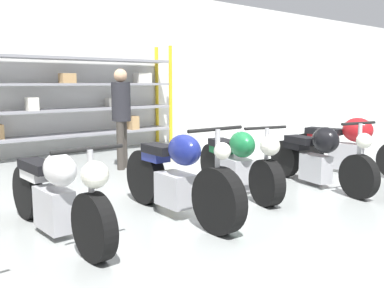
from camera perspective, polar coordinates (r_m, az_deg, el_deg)
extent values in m
plane|color=#9EA3A0|center=(5.27, 2.80, -8.04)|extent=(30.00, 30.00, 0.00)
cube|color=white|center=(9.30, -18.32, 9.83)|extent=(30.00, 0.08, 3.60)
cylinder|color=gold|center=(9.99, -2.87, 6.37)|extent=(0.08, 0.08, 2.30)
cylinder|color=gold|center=(10.44, -4.69, 6.43)|extent=(0.08, 0.08, 2.30)
cube|color=gray|center=(9.15, -15.10, 1.24)|extent=(4.44, 0.55, 0.05)
cube|color=gray|center=(9.10, -15.22, 4.45)|extent=(4.44, 0.55, 0.05)
cube|color=gray|center=(9.09, -15.34, 7.68)|extent=(4.44, 0.55, 0.05)
cube|color=gray|center=(9.10, -15.47, 10.91)|extent=(4.44, 0.55, 0.05)
cube|color=tan|center=(9.63, -7.87, 2.83)|extent=(0.21, 0.24, 0.30)
cube|color=tan|center=(8.90, -16.28, 8.42)|extent=(0.28, 0.24, 0.19)
cube|color=silver|center=(8.65, -20.58, 5.02)|extent=(0.23, 0.32, 0.25)
cube|color=silver|center=(9.58, -10.49, 5.50)|extent=(0.29, 0.22, 0.19)
cube|color=silver|center=(9.86, -6.62, 8.73)|extent=(0.35, 0.29, 0.22)
cylinder|color=black|center=(3.69, -12.96, -10.72)|extent=(0.14, 0.59, 0.58)
cylinder|color=black|center=(5.01, -21.06, -6.00)|extent=(0.14, 0.59, 0.58)
cube|color=#ADADB2|center=(4.39, -17.90, -8.24)|extent=(0.24, 0.49, 0.40)
ellipsoid|color=silver|center=(4.14, -17.22, -3.26)|extent=(0.28, 0.46, 0.31)
cube|color=black|center=(4.63, -19.87, -2.77)|extent=(0.23, 0.58, 0.10)
cube|color=silver|center=(4.71, -20.13, -3.72)|extent=(0.20, 0.41, 0.12)
cylinder|color=#ADADB2|center=(3.61, -13.27, -5.80)|extent=(0.05, 0.05, 0.64)
sphere|color=silver|center=(3.52, -12.81, -4.01)|extent=(0.23, 0.23, 0.23)
cylinder|color=black|center=(3.58, -13.67, -0.70)|extent=(0.63, 0.05, 0.04)
cylinder|color=black|center=(4.21, 3.55, -7.56)|extent=(0.18, 0.67, 0.66)
cylinder|color=black|center=(5.27, -6.22, -4.35)|extent=(0.18, 0.67, 0.66)
cube|color=#ADADB2|center=(4.77, -2.25, -6.07)|extent=(0.30, 0.45, 0.36)
ellipsoid|color=navy|center=(4.54, -1.03, -0.80)|extent=(0.30, 0.46, 0.33)
cube|color=black|center=(4.93, -4.34, -0.68)|extent=(0.25, 0.47, 0.10)
cube|color=navy|center=(5.02, -4.85, -1.58)|extent=(0.21, 0.33, 0.12)
cylinder|color=#ADADB2|center=(4.14, 3.41, -2.85)|extent=(0.05, 0.05, 0.70)
sphere|color=silver|center=(4.07, 4.08, -0.94)|extent=(0.17, 0.17, 0.17)
cylinder|color=black|center=(4.11, 3.18, 1.99)|extent=(0.67, 0.06, 0.04)
cylinder|color=black|center=(5.22, 9.92, -5.11)|extent=(0.30, 0.59, 0.57)
cylinder|color=black|center=(6.40, 2.84, -2.52)|extent=(0.30, 0.59, 0.57)
cube|color=#ADADB2|center=(5.84, 5.76, -3.87)|extent=(0.41, 0.56, 0.42)
ellipsoid|color=#196B38|center=(5.63, 6.69, -0.06)|extent=(0.40, 0.51, 0.34)
cube|color=black|center=(6.06, 4.24, 0.08)|extent=(0.37, 0.56, 0.10)
cube|color=#196B38|center=(6.14, 3.90, -0.66)|extent=(0.29, 0.40, 0.12)
cylinder|color=#ADADB2|center=(5.17, 9.88, -1.51)|extent=(0.06, 0.06, 0.66)
sphere|color=silver|center=(5.09, 10.36, -0.24)|extent=(0.24, 0.24, 0.24)
cylinder|color=black|center=(5.15, 9.78, 2.14)|extent=(0.56, 0.19, 0.04)
cylinder|color=black|center=(5.85, 21.35, -4.08)|extent=(0.25, 0.59, 0.57)
cylinder|color=black|center=(6.88, 12.31, -1.90)|extent=(0.25, 0.59, 0.57)
cube|color=#ADADB2|center=(6.38, 16.14, -3.09)|extent=(0.32, 0.50, 0.38)
ellipsoid|color=black|center=(6.20, 17.36, 0.50)|extent=(0.40, 0.49, 0.36)
cube|color=black|center=(6.56, 14.40, 0.54)|extent=(0.36, 0.55, 0.10)
cube|color=black|center=(6.65, 13.75, -0.11)|extent=(0.29, 0.39, 0.12)
cylinder|color=#ADADB2|center=(5.80, 21.38, -0.77)|extent=(0.06, 0.06, 0.68)
sphere|color=silver|center=(5.74, 21.96, 0.41)|extent=(0.19, 0.19, 0.19)
cylinder|color=black|center=(5.78, 21.33, 2.59)|extent=(0.56, 0.16, 0.04)
cylinder|color=black|center=(7.75, 15.02, -0.79)|extent=(0.24, 0.61, 0.60)
cube|color=#ADADB2|center=(7.49, 19.81, -1.53)|extent=(0.34, 0.55, 0.43)
ellipsoid|color=#B2191E|center=(7.38, 21.21, 1.76)|extent=(0.42, 0.54, 0.39)
cube|color=black|center=(7.58, 17.21, 1.66)|extent=(0.38, 0.63, 0.10)
cube|color=#B2191E|center=(7.61, 16.86, 1.01)|extent=(0.31, 0.45, 0.12)
cylinder|color=#38332D|center=(7.50, -9.11, -0.02)|extent=(0.13, 0.13, 0.82)
cylinder|color=#38332D|center=(7.33, -9.51, -0.22)|extent=(0.13, 0.13, 0.82)
cylinder|color=#232328|center=(7.34, -9.44, 5.59)|extent=(0.45, 0.45, 0.65)
sphere|color=tan|center=(7.34, -9.52, 9.00)|extent=(0.22, 0.22, 0.22)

